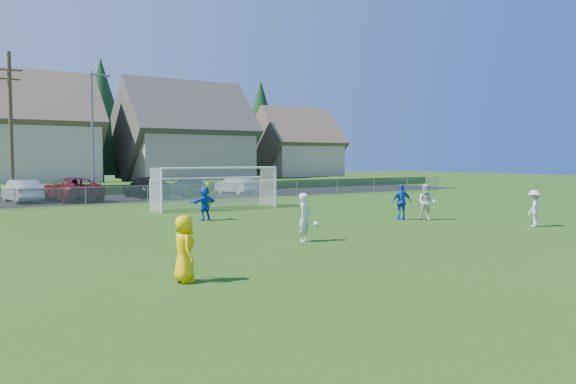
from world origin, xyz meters
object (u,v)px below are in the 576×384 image
referee (184,249)px  car_f (236,185)px  car_d (147,187)px  car_e (188,186)px  player_white_a (305,217)px  player_blue_b (205,203)px  player_blue_a (402,202)px  soccer_goal (214,181)px  player_white_b (426,202)px  car_b (22,191)px  soccer_ball (316,224)px  player_white_c (534,208)px  goalkeeper (207,196)px  car_c (72,189)px

referee → car_f: size_ratio=0.38×
car_d → car_e: (3.43, 0.14, 0.02)m
player_white_a → player_blue_b: bearing=56.1°
player_white_a → player_blue_a: (8.06, 3.27, -0.01)m
soccer_goal → car_d: bearing=91.2°
player_white_b → car_b: size_ratio=0.38×
player_blue_a → soccer_ball: bearing=16.2°
player_blue_a → car_f: (2.50, 21.97, -0.15)m
player_white_c → car_d: 28.06m
referee → car_b: referee is taller
car_b → car_e: 12.08m
goalkeeper → car_c: bearing=-84.2°
player_blue_b → car_d: 16.89m
soccer_ball → player_white_a: player_white_a is taller
player_white_b → car_f: bearing=138.6°
car_e → soccer_goal: soccer_goal is taller
player_white_c → goalkeeper: bearing=-74.8°
player_blue_a → car_b: player_blue_a is taller
referee → player_blue_a: (14.31, 7.12, 0.05)m
goalkeeper → car_f: (8.45, 12.44, -0.11)m
goalkeeper → car_f: size_ratio=0.38×
player_white_c → car_c: (-13.74, 26.49, 0.01)m
soccer_ball → player_white_a: 4.62m
referee → player_white_a: bearing=-51.5°
player_white_c → player_blue_a: 5.94m
player_white_a → player_white_c: 11.15m
car_c → referee: bearing=75.7°
referee → car_b: bearing=6.2°
player_white_c → car_d: size_ratio=0.30×
car_c → player_blue_b: bearing=91.9°
soccer_ball → player_white_b: bearing=-9.3°
player_white_b → soccer_goal: size_ratio=0.24×
soccer_ball → car_d: 21.53m
referee → car_b: (0.38, 29.01, -0.05)m
player_white_c → soccer_goal: (-7.98, 15.65, 0.82)m
car_b → car_c: (3.12, -0.56, 0.05)m
referee → goalkeeper: goalkeeper is taller
player_white_a → car_f: 27.37m
player_white_a → car_f: (10.56, 25.25, -0.16)m
player_white_b → car_f: size_ratio=0.40×
car_f → soccer_goal: size_ratio=0.59×
soccer_ball → player_white_c: player_white_c is taller
player_blue_b → soccer_ball: bearing=105.8°
player_white_c → car_e: bearing=-95.9°
soccer_ball → player_blue_a: (5.05, -0.15, 0.76)m
referee → player_white_c: 17.35m
player_white_c → player_blue_b: 15.07m
soccer_goal → player_blue_b: bearing=-119.8°
soccer_ball → car_d: car_d is taller
goalkeeper → soccer_goal: 1.53m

